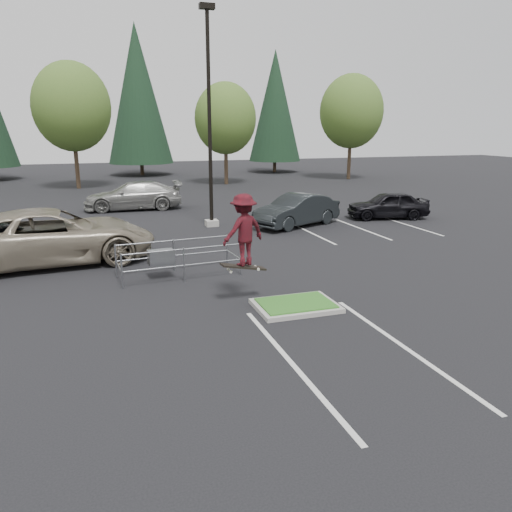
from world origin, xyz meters
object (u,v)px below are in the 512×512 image
object	(u,v)px
conif_b	(138,94)
car_far_silver	(133,196)
cart_corral	(165,257)
decid_b	(72,110)
skateboarder	(243,230)
car_l_tan	(53,236)
car_r_black	(388,205)
car_r_charc	(297,210)
decid_d	(351,114)
conif_c	(275,106)
light_pole	(210,132)
car_l_black	(7,246)
decid_c	(225,121)

from	to	relation	value
conif_b	car_far_silver	world-z (taller)	conif_b
car_far_silver	cart_corral	bearing A→B (deg)	2.00
decid_b	skateboarder	bearing A→B (deg)	-80.73
conif_b	car_l_tan	xyz separation A→B (m)	(-6.50, -33.50, -6.86)
conif_b	car_r_black	size ratio (longest dim) A/B	3.41
car_r_charc	car_r_black	bearing A→B (deg)	69.94
car_l_tan	decid_d	bearing A→B (deg)	-52.05
conif_c	car_r_black	world-z (taller)	conif_c
light_pole	car_l_black	world-z (taller)	light_pole
decid_d	conif_c	distance (m)	10.04
cart_corral	car_l_tan	world-z (taller)	car_l_tan
decid_b	decid_c	distance (m)	12.05
decid_c	car_far_silver	world-z (taller)	decid_c
car_l_black	car_r_black	size ratio (longest dim) A/B	1.23
light_pole	decid_d	world-z (taller)	light_pole
car_r_black	car_l_black	bearing A→B (deg)	-64.18
conif_c	conif_b	bearing A→B (deg)	175.91
cart_corral	car_l_black	world-z (taller)	car_l_black
light_pole	car_r_black	bearing A→B (deg)	-5.26
decid_b	decid_d	world-z (taller)	decid_b
decid_c	cart_corral	xyz separation A→B (m)	(-8.93, -25.87, -4.56)
car_l_tan	car_far_silver	xyz separation A→B (m)	(3.78, 11.46, -0.17)
car_l_black	car_far_silver	size ratio (longest dim) A/B	0.92
light_pole	conif_b	distance (m)	28.69
car_r_black	decid_d	bearing A→B (deg)	170.33
decid_d	skateboarder	world-z (taller)	decid_d
cart_corral	car_l_tan	xyz separation A→B (m)	(-3.56, 3.03, 0.29)
car_r_charc	car_far_silver	bearing A→B (deg)	-161.43
cart_corral	car_r_black	size ratio (longest dim) A/B	0.94
light_pole	car_l_tan	bearing A→B (deg)	-144.46
decid_d	light_pole	bearing A→B (deg)	-133.65
car_l_tan	car_r_charc	world-z (taller)	car_l_tan
decid_c	skateboarder	size ratio (longest dim) A/B	3.83
light_pole	car_r_charc	size ratio (longest dim) A/B	2.13
conif_b	car_far_silver	size ratio (longest dim) A/B	2.56
skateboarder	car_l_tan	size ratio (longest dim) A/B	0.31
decid_c	car_r_charc	world-z (taller)	decid_c
cart_corral	car_l_black	size ratio (longest dim) A/B	0.77
light_pole	conif_b	world-z (taller)	conif_b
conif_b	skateboarder	size ratio (longest dim) A/B	6.62
car_r_charc	car_r_black	xyz separation A→B (m)	(5.50, 0.41, -0.06)
light_pole	car_far_silver	size ratio (longest dim) A/B	1.79
conif_b	skateboarder	bearing A→B (deg)	-91.72
decid_c	decid_d	xyz separation A→B (m)	(12.00, 0.50, 0.66)
light_pole	decid_d	distance (m)	25.37
conif_b	conif_c	distance (m)	14.07
decid_c	car_r_black	bearing A→B (deg)	-77.90
light_pole	decid_c	size ratio (longest dim) A/B	1.21
decid_d	skateboarder	distance (m)	35.26
car_far_silver	skateboarder	bearing A→B (deg)	7.89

